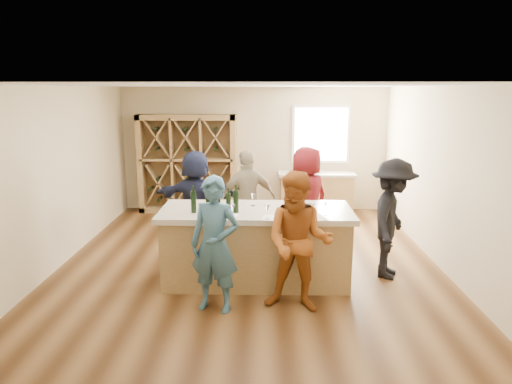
{
  "coord_description": "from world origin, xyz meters",
  "views": [
    {
      "loc": [
        0.24,
        -6.86,
        2.75
      ],
      "look_at": [
        0.1,
        0.2,
        1.15
      ],
      "focal_mm": 32.0,
      "sensor_mm": 36.0,
      "label": 1
    }
  ],
  "objects_px": {
    "person_far_right": "(306,199)",
    "person_near_right": "(299,242)",
    "wine_rack": "(188,164)",
    "wine_bottle_c": "(218,201)",
    "person_near_left": "(215,245)",
    "person_far_mid": "(248,200)",
    "wine_bottle_d": "(228,204)",
    "person_far_left": "(196,199)",
    "sink": "(308,169)",
    "person_server": "(392,219)",
    "wine_bottle_e": "(236,201)",
    "tasting_counter_base": "(256,248)",
    "wine_bottle_a": "(194,202)",
    "wine_bottle_b": "(209,203)"
  },
  "relations": [
    {
      "from": "person_near_right",
      "to": "person_far_mid",
      "type": "height_order",
      "value": "person_near_right"
    },
    {
      "from": "wine_rack",
      "to": "wine_bottle_e",
      "type": "distance_m",
      "value": 4.26
    },
    {
      "from": "wine_rack",
      "to": "sink",
      "type": "height_order",
      "value": "wine_rack"
    },
    {
      "from": "wine_bottle_b",
      "to": "wine_bottle_e",
      "type": "height_order",
      "value": "wine_bottle_b"
    },
    {
      "from": "wine_bottle_d",
      "to": "person_near_left",
      "type": "relative_size",
      "value": 0.16
    },
    {
      "from": "tasting_counter_base",
      "to": "wine_bottle_a",
      "type": "xyz_separation_m",
      "value": [
        -0.86,
        -0.19,
        0.73
      ]
    },
    {
      "from": "wine_bottle_c",
      "to": "person_far_left",
      "type": "height_order",
      "value": "person_far_left"
    },
    {
      "from": "person_far_left",
      "to": "wine_bottle_a",
      "type": "bearing_deg",
      "value": 107.48
    },
    {
      "from": "wine_rack",
      "to": "wine_bottle_b",
      "type": "distance_m",
      "value": 4.24
    },
    {
      "from": "sink",
      "to": "person_near_left",
      "type": "height_order",
      "value": "person_near_left"
    },
    {
      "from": "sink",
      "to": "person_far_left",
      "type": "bearing_deg",
      "value": -132.85
    },
    {
      "from": "person_far_mid",
      "to": "wine_bottle_c",
      "type": "bearing_deg",
      "value": 55.7
    },
    {
      "from": "tasting_counter_base",
      "to": "wine_bottle_e",
      "type": "relative_size",
      "value": 8.33
    },
    {
      "from": "wine_rack",
      "to": "wine_bottle_e",
      "type": "height_order",
      "value": "wine_rack"
    },
    {
      "from": "person_far_right",
      "to": "wine_bottle_e",
      "type": "bearing_deg",
      "value": 22.17
    },
    {
      "from": "wine_rack",
      "to": "wine_bottle_d",
      "type": "relative_size",
      "value": 7.81
    },
    {
      "from": "person_near_right",
      "to": "person_far_mid",
      "type": "relative_size",
      "value": 1.02
    },
    {
      "from": "person_server",
      "to": "tasting_counter_base",
      "type": "bearing_deg",
      "value": 118.55
    },
    {
      "from": "wine_bottle_d",
      "to": "person_far_left",
      "type": "relative_size",
      "value": 0.16
    },
    {
      "from": "wine_bottle_b",
      "to": "person_far_mid",
      "type": "height_order",
      "value": "person_far_mid"
    },
    {
      "from": "wine_bottle_b",
      "to": "wine_bottle_a",
      "type": "bearing_deg",
      "value": 164.04
    },
    {
      "from": "wine_rack",
      "to": "wine_bottle_d",
      "type": "xyz_separation_m",
      "value": [
        1.24,
        -4.1,
        0.12
      ]
    },
    {
      "from": "wine_rack",
      "to": "wine_bottle_c",
      "type": "xyz_separation_m",
      "value": [
        1.09,
        -3.97,
        0.12
      ]
    },
    {
      "from": "wine_bottle_c",
      "to": "person_near_right",
      "type": "relative_size",
      "value": 0.16
    },
    {
      "from": "wine_bottle_a",
      "to": "person_far_right",
      "type": "distance_m",
      "value": 2.33
    },
    {
      "from": "person_far_mid",
      "to": "wine_bottle_d",
      "type": "bearing_deg",
      "value": 62.01
    },
    {
      "from": "wine_bottle_a",
      "to": "wine_bottle_d",
      "type": "xyz_separation_m",
      "value": [
        0.48,
        -0.04,
        -0.01
      ]
    },
    {
      "from": "wine_bottle_c",
      "to": "wine_bottle_d",
      "type": "distance_m",
      "value": 0.21
    },
    {
      "from": "person_near_left",
      "to": "person_far_mid",
      "type": "relative_size",
      "value": 0.99
    },
    {
      "from": "person_near_right",
      "to": "person_far_right",
      "type": "distance_m",
      "value": 2.27
    },
    {
      "from": "wine_bottle_d",
      "to": "person_server",
      "type": "relative_size",
      "value": 0.16
    },
    {
      "from": "wine_rack",
      "to": "person_near_right",
      "type": "relative_size",
      "value": 1.23
    },
    {
      "from": "person_far_right",
      "to": "person_near_right",
      "type": "bearing_deg",
      "value": 50.48
    },
    {
      "from": "wine_bottle_a",
      "to": "person_server",
      "type": "xyz_separation_m",
      "value": [
        2.85,
        0.39,
        -0.34
      ]
    },
    {
      "from": "wine_bottle_c",
      "to": "person_far_mid",
      "type": "relative_size",
      "value": 0.16
    },
    {
      "from": "wine_rack",
      "to": "person_near_left",
      "type": "xyz_separation_m",
      "value": [
        1.12,
        -4.77,
        -0.24
      ]
    },
    {
      "from": "wine_bottle_e",
      "to": "sink",
      "type": "bearing_deg",
      "value": 71.15
    },
    {
      "from": "wine_bottle_c",
      "to": "person_far_mid",
      "type": "distance_m",
      "value": 1.59
    },
    {
      "from": "wine_bottle_c",
      "to": "person_far_right",
      "type": "bearing_deg",
      "value": 47.06
    },
    {
      "from": "wine_rack",
      "to": "person_server",
      "type": "height_order",
      "value": "wine_rack"
    },
    {
      "from": "wine_rack",
      "to": "person_server",
      "type": "relative_size",
      "value": 1.24
    },
    {
      "from": "wine_bottle_a",
      "to": "person_far_left",
      "type": "bearing_deg",
      "value": 97.39
    },
    {
      "from": "wine_rack",
      "to": "person_server",
      "type": "distance_m",
      "value": 5.15
    },
    {
      "from": "wine_bottle_d",
      "to": "person_far_mid",
      "type": "bearing_deg",
      "value": 83.04
    },
    {
      "from": "person_server",
      "to": "person_far_left",
      "type": "distance_m",
      "value": 3.32
    },
    {
      "from": "wine_bottle_e",
      "to": "person_far_mid",
      "type": "bearing_deg",
      "value": 86.36
    },
    {
      "from": "wine_bottle_a",
      "to": "person_far_left",
      "type": "relative_size",
      "value": 0.18
    },
    {
      "from": "sink",
      "to": "person_far_left",
      "type": "relative_size",
      "value": 0.31
    },
    {
      "from": "wine_rack",
      "to": "wine_bottle_c",
      "type": "relative_size",
      "value": 7.94
    },
    {
      "from": "tasting_counter_base",
      "to": "person_far_mid",
      "type": "height_order",
      "value": "person_far_mid"
    }
  ]
}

